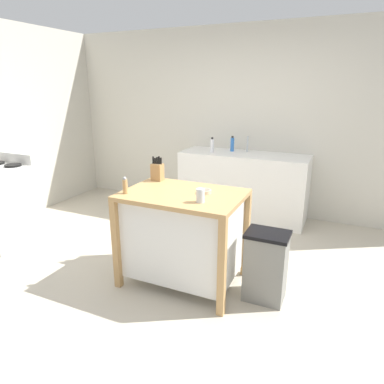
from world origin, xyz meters
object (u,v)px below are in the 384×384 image
Objects in this scene: bottle_spray_cleaner at (212,145)px; drinking_cup at (200,196)px; kitchen_island at (183,233)px; stove at (0,205)px; pepper_grinder at (125,186)px; knife_block at (157,171)px; bowl_ceramic_wide at (205,191)px; trash_bin at (266,266)px; sink_faucet at (247,144)px; bottle_hand_soap at (232,144)px.

drinking_cup is at bearing -71.43° from bottle_spray_cleaner.
stove is at bearing -177.13° from kitchen_island.
knife_block is at bearing 85.44° from pepper_grinder.
pepper_grinder is 0.15× the size of stove.
knife_block reaches higher than bowl_ceramic_wide.
trash_bin is (1.19, -0.25, -0.66)m from knife_block.
pepper_grinder is 1.41m from trash_bin.
bowl_ceramic_wide is at bearing 103.83° from drinking_cup.
sink_faucet is 0.49m from bottle_spray_cleaner.
pepper_grinder is (-0.64, -0.29, 0.05)m from bowl_ceramic_wide.
sink_faucet is (0.48, 2.23, 0.07)m from pepper_grinder.
bowl_ceramic_wide is 0.54× the size of bottle_hand_soap.
sink_faucet reaches higher than bottle_spray_cleaner.
kitchen_island is 1.04× the size of stove.
bowl_ceramic_wide is 0.56× the size of bottle_spray_cleaner.
pepper_grinder is at bearing -102.24° from sink_faucet.
stove is at bearing -168.41° from knife_block.
sink_faucet reaches higher than bowl_ceramic_wide.
knife_block reaches higher than drinking_cup.
bottle_hand_soap reaches higher than trash_bin.
sink_faucet is (0.03, 2.01, 0.53)m from kitchen_island.
bottle_hand_soap is 0.21× the size of stove.
pepper_grinder is at bearing -91.28° from bottle_spray_cleaner.
pepper_grinder is 0.24× the size of trash_bin.
kitchen_island is 9.26× the size of drinking_cup.
pepper_grinder is at bearing -97.18° from bottle_hand_soap.
sink_faucet is at bearing 95.69° from drinking_cup.
kitchen_island is 2.07m from sink_faucet.
knife_block is 1.79m from sink_faucet.
knife_block is 1.16× the size of bottle_hand_soap.
kitchen_island is at bearing -177.97° from trash_bin.
sink_faucet reaches higher than drinking_cup.
pepper_grinder is 0.71× the size of bottle_hand_soap.
bottle_spray_cleaner is at bearing -141.20° from bottle_hand_soap.
pepper_grinder reaches higher than stove.
bottle_spray_cleaner reaches higher than drinking_cup.
knife_block is 1.71m from bottle_hand_soap.
sink_faucet is 1.06× the size of bottle_spray_cleaner.
knife_block reaches higher than stove.
knife_block is at bearing -104.39° from sink_faucet.
kitchen_island is 2.04m from bottle_hand_soap.
sink_faucet is at bearing 42.08° from stove.
kitchen_island is 0.45m from bowl_ceramic_wide.
stove is at bearing 176.60° from pepper_grinder.
stove is at bearing -135.79° from bottle_hand_soap.
stove is (-2.35, -2.12, -0.56)m from sink_faucet.
bowl_ceramic_wide is 0.25m from drinking_cup.
bottle_spray_cleaner is (-0.23, -0.19, -0.00)m from bottle_hand_soap.
knife_block is at bearing 168.32° from trash_bin.
knife_block is at bearing -97.95° from bottle_hand_soap.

